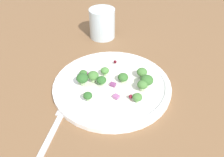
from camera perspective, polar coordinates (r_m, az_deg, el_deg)
The scene contains 23 objects.
ground_plane at distance 56.46cm, azimuth -2.48°, elevation -3.36°, with size 180.00×180.00×2.00cm, color brown.
plate at distance 55.70cm, azimuth 0.00°, elevation -1.47°, with size 27.94×27.94×1.70cm.
dressing_pool at distance 55.42cm, azimuth 0.00°, elevation -1.12°, with size 16.21×16.21×0.20cm, color white.
broccoli_floret_0 at distance 50.17cm, azimuth 6.20°, elevation -4.59°, with size 2.12×2.12×2.15cm.
broccoli_floret_1 at distance 49.96cm, azimuth -5.95°, elevation -4.23°, with size 1.96×1.96×1.98cm.
broccoli_floret_2 at distance 56.24cm, azimuth 7.31°, elevation 1.53°, with size 2.51×2.51×2.54cm.
broccoli_floret_3 at distance 56.78cm, azimuth -1.76°, elevation 1.88°, with size 2.07×2.07×2.10cm.
broccoli_floret_4 at distance 56.55cm, azimuth -7.03°, elevation 1.25°, with size 1.93×1.93×1.95cm.
broccoli_floret_5 at distance 53.93cm, azimuth -7.26°, elevation 0.03°, with size 2.77×2.77×2.81cm.
broccoli_floret_6 at distance 53.40cm, azimuth 8.49°, elevation -0.46°, with size 2.96×2.96×3.00cm.
broccoli_floret_7 at distance 54.73cm, azimuth -4.62°, elevation 0.65°, with size 2.62×2.62×2.65cm.
broccoli_floret_8 at distance 53.96cm, azimuth -2.95°, elevation -0.52°, with size 2.27×2.27×2.30cm.
broccoli_floret_9 at distance 54.90cm, azimuth 2.72°, elevation 0.26°, with size 2.44×2.44×2.47cm.
broccoli_floret_10 at distance 52.43cm, azimuth 7.42°, elevation -1.56°, with size 2.35×2.35×2.38cm.
cranberry_0 at distance 60.92cm, azimuth 0.77°, elevation 4.10°, with size 0.85×0.85×0.85cm, color #4C0A14.
cranberry_1 at distance 50.77cm, azimuth 4.57°, elevation -4.42°, with size 0.91×0.91×0.91cm, color maroon.
cranberry_2 at distance 53.95cm, azimuth 7.15°, elevation -1.67°, with size 0.88×0.88×0.88cm, color #4C0A14.
onion_bit_0 at distance 54.29cm, azimuth 0.22°, elevation -1.46°, with size 1.07×1.33×0.58cm, color #843D75.
onion_bit_1 at distance 51.39cm, azimuth 1.35°, elevation -4.24°, with size 1.13×1.25×0.57cm, color #A35B93.
onion_bit_2 at distance 57.10cm, azimuth -7.19°, elevation 0.58°, with size 1.38×1.38×0.46cm, color #843D75.
onion_bit_3 at distance 57.79cm, azimuth -6.18°, elevation 1.05°, with size 0.99×1.14×0.56cm, color #934C84.
fork at distance 48.06cm, azimuth -14.45°, elevation -12.67°, with size 15.11×13.68×0.50cm.
water_glass at distance 74.82cm, azimuth -2.40°, elevation 13.27°, with size 7.96×7.96×9.14cm, color silver.
Camera 1 is at (-22.84, -34.94, 37.02)cm, focal length 37.50 mm.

